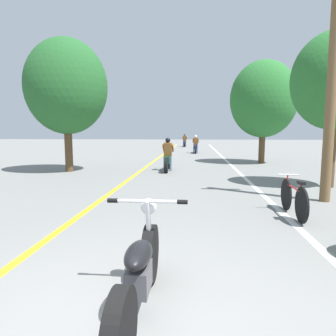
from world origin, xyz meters
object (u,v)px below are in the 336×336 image
roadside_tree_left (66,87)px  motorcycle_rider_far (185,142)px  motorcycle_foreground (140,273)px  utility_pole (332,78)px  bicycle_parked (293,198)px  motorcycle_rider_mid (196,146)px  motorcycle_rider_lead (168,158)px  roadside_tree_right_near (335,81)px  roadside_tree_right_far (264,99)px

roadside_tree_left → motorcycle_rider_far: roadside_tree_left is taller
roadside_tree_left → motorcycle_foreground: (4.83, -9.68, -3.12)m
utility_pole → roadside_tree_left: (-8.52, 4.76, 0.59)m
motorcycle_rider_far → utility_pole: bearing=-80.5°
motorcycle_rider_far → bicycle_parked: 27.15m
motorcycle_rider_mid → motorcycle_rider_far: motorcycle_rider_far is taller
bicycle_parked → utility_pole: bearing=49.5°
motorcycle_rider_lead → bicycle_parked: size_ratio=1.26×
roadside_tree_left → bicycle_parked: (7.32, -6.15, -3.16)m
motorcycle_rider_far → bicycle_parked: bearing=-83.4°
bicycle_parked → motorcycle_rider_far: bearing=96.6°
roadside_tree_right_near → roadside_tree_right_far: size_ratio=0.86×
utility_pole → roadside_tree_right_far: 8.90m
utility_pole → motorcycle_rider_lead: size_ratio=2.76×
motorcycle_rider_far → bicycle_parked: (3.11, -26.97, -0.16)m
utility_pole → motorcycle_rider_mid: utility_pole is taller
motorcycle_rider_mid → motorcycle_rider_lead: bearing=-96.5°
utility_pole → motorcycle_rider_far: utility_pole is taller
utility_pole → motorcycle_rider_mid: (-3.12, 16.10, -2.41)m
motorcycle_rider_lead → bicycle_parked: (3.15, -6.78, -0.17)m
roadside_tree_left → bicycle_parked: bearing=-40.1°
bicycle_parked → motorcycle_rider_lead: bearing=114.9°
roadside_tree_right_near → roadside_tree_right_far: roadside_tree_right_far is taller
roadside_tree_right_far → motorcycle_foreground: 14.69m
utility_pole → bicycle_parked: bearing=-130.5°
motorcycle_foreground → roadside_tree_left: bearing=116.5°
roadside_tree_right_far → motorcycle_rider_mid: roadside_tree_right_far is taller
roadside_tree_left → motorcycle_rider_far: bearing=78.6°
roadside_tree_right_near → roadside_tree_left: 9.84m
roadside_tree_left → motorcycle_rider_mid: size_ratio=2.72×
motorcycle_rider_far → roadside_tree_left: bearing=-101.4°
roadside_tree_right_near → motorcycle_foreground: (-4.61, -6.93, -2.77)m
motorcycle_rider_mid → motorcycle_rider_far: size_ratio=0.98×
motorcycle_foreground → motorcycle_rider_lead: bearing=93.7°
roadside_tree_right_far → motorcycle_rider_lead: size_ratio=2.60×
utility_pole → motorcycle_rider_lead: utility_pole is taller
utility_pole → motorcycle_rider_mid: 16.57m
roadside_tree_left → bicycle_parked: 10.07m
utility_pole → motorcycle_foreground: 6.65m
roadside_tree_right_near → bicycle_parked: size_ratio=2.83×
roadside_tree_right_near → bicycle_parked: bearing=-121.9°
bicycle_parked → roadside_tree_left: bearing=139.9°
roadside_tree_right_near → roadside_tree_left: (-9.44, 2.75, 0.35)m
roadside_tree_right_near → motorcycle_rider_mid: (-4.05, 14.09, -2.65)m
roadside_tree_right_far → roadside_tree_left: 9.81m
motorcycle_rider_lead → motorcycle_rider_far: bearing=89.9°
motorcycle_rider_lead → bicycle_parked: motorcycle_rider_lead is taller
motorcycle_rider_lead → motorcycle_rider_far: size_ratio=1.01×
motorcycle_rider_lead → motorcycle_rider_far: motorcycle_rider_lead is taller
motorcycle_rider_lead → motorcycle_rider_far: (0.05, 20.20, -0.00)m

